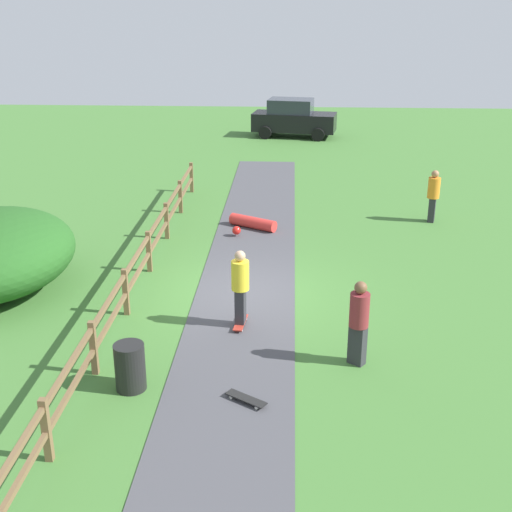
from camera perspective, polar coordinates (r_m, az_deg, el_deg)
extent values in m
plane|color=#427533|center=(16.27, -0.91, -3.20)|extent=(60.00, 60.00, 0.00)
cube|color=#47474C|center=(16.27, -0.91, -3.17)|extent=(2.40, 28.00, 0.02)
cube|color=brown|center=(11.00, -17.43, -13.96)|extent=(0.12, 0.12, 1.10)
cube|color=brown|center=(13.07, -13.67, -7.61)|extent=(0.12, 0.12, 1.10)
cube|color=brown|center=(15.29, -11.04, -3.02)|extent=(0.12, 0.12, 1.10)
cube|color=brown|center=(17.60, -9.11, 0.38)|extent=(0.12, 0.12, 1.10)
cube|color=brown|center=(19.98, -7.63, 2.99)|extent=(0.12, 0.12, 1.10)
cube|color=brown|center=(22.40, -6.46, 5.03)|extent=(0.12, 0.12, 1.10)
cube|color=brown|center=(24.85, -5.51, 6.68)|extent=(0.12, 0.12, 1.10)
cube|color=brown|center=(16.45, -9.99, -1.36)|extent=(0.08, 18.00, 0.09)
cube|color=brown|center=(16.29, -10.09, 0.10)|extent=(0.08, 18.00, 0.09)
cylinder|color=black|center=(12.51, -10.68, -9.26)|extent=(0.56, 0.56, 0.90)
cube|color=#B23326|center=(14.66, -1.32, -5.67)|extent=(0.29, 0.82, 0.02)
cylinder|color=silver|center=(14.94, -1.40, -5.32)|extent=(0.04, 0.06, 0.06)
cylinder|color=silver|center=(14.92, -0.84, -5.36)|extent=(0.04, 0.06, 0.06)
cylinder|color=silver|center=(14.45, -1.82, -6.29)|extent=(0.04, 0.06, 0.06)
cylinder|color=silver|center=(14.43, -1.23, -6.34)|extent=(0.04, 0.06, 0.06)
cube|color=#2D2D33|center=(14.49, -1.33, -4.26)|extent=(0.23, 0.34, 0.78)
cylinder|color=yellow|center=(14.20, -1.36, -1.66)|extent=(0.42, 0.42, 0.65)
sphere|color=tan|center=(14.03, -1.37, 0.00)|extent=(0.23, 0.23, 0.23)
cylinder|color=red|center=(20.77, -0.27, 2.87)|extent=(1.53, 1.08, 0.36)
sphere|color=red|center=(20.06, -1.67, 2.19)|extent=(0.26, 0.26, 0.26)
cube|color=black|center=(12.08, -0.85, -12.03)|extent=(0.78, 0.60, 0.02)
cylinder|color=silver|center=(12.20, -2.15, -11.93)|extent=(0.07, 0.06, 0.06)
cylinder|color=silver|center=(12.30, -1.71, -11.62)|extent=(0.07, 0.06, 0.06)
cylinder|color=silver|center=(11.92, 0.04, -12.79)|extent=(0.07, 0.06, 0.06)
cylinder|color=silver|center=(12.02, 0.46, -12.47)|extent=(0.07, 0.06, 0.06)
cube|color=#2D2D33|center=(13.26, 8.62, -7.48)|extent=(0.38, 0.35, 0.82)
cylinder|color=maroon|center=(12.92, 8.80, -4.56)|extent=(0.53, 0.53, 0.68)
sphere|color=brown|center=(12.73, 8.91, -2.68)|extent=(0.24, 0.24, 0.24)
cube|color=#2D2D33|center=(22.12, 14.74, 3.83)|extent=(0.28, 0.36, 0.79)
cylinder|color=orange|center=(21.93, 14.91, 5.63)|extent=(0.47, 0.47, 0.66)
sphere|color=#9E704C|center=(21.82, 15.02, 6.76)|extent=(0.24, 0.24, 0.24)
cube|color=black|center=(35.09, 3.28, 11.34)|extent=(4.41, 2.33, 0.90)
cube|color=#2D333D|center=(35.00, 2.97, 12.64)|extent=(2.41, 1.88, 0.70)
cylinder|color=black|center=(35.86, 5.65, 10.75)|extent=(0.67, 0.34, 0.64)
cylinder|color=black|center=(34.14, 5.31, 10.24)|extent=(0.67, 0.34, 0.64)
cylinder|color=black|center=(36.25, 1.33, 10.96)|extent=(0.67, 0.34, 0.64)
cylinder|color=black|center=(34.55, 0.78, 10.45)|extent=(0.67, 0.34, 0.64)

